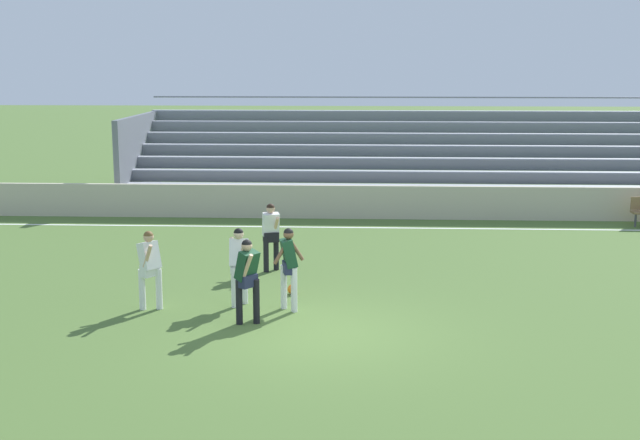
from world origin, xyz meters
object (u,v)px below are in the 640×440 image
(player_white_challenging, at_px, (150,263))
(player_white_deep_cover, at_px, (271,231))
(player_dark_wide_left, at_px, (247,274))
(bleacher_stand, at_px, (445,156))
(soccer_ball, at_px, (292,289))
(player_white_on_ball, at_px, (239,260))
(player_dark_trailing_run, at_px, (289,261))

(player_white_challenging, distance_m, player_white_deep_cover, 3.88)
(player_white_deep_cover, bearing_deg, player_dark_wide_left, -90.25)
(player_white_challenging, height_order, player_dark_wide_left, player_dark_wide_left)
(bleacher_stand, xyz_separation_m, soccer_ball, (-4.58, -12.97, -1.48))
(player_white_on_ball, relative_size, player_dark_wide_left, 0.98)
(player_white_on_ball, height_order, player_dark_wide_left, player_dark_wide_left)
(player_white_on_ball, distance_m, player_white_challenging, 1.81)
(player_dark_trailing_run, bearing_deg, player_dark_wide_left, -127.83)
(player_white_on_ball, bearing_deg, bleacher_stand, 67.97)
(bleacher_stand, bearing_deg, player_dark_trailing_run, -107.86)
(player_white_deep_cover, bearing_deg, player_dark_trailing_run, -77.61)
(soccer_ball, bearing_deg, player_white_on_ball, -139.31)
(player_white_challenging, bearing_deg, player_dark_wide_left, -22.05)
(bleacher_stand, relative_size, player_dark_trailing_run, 13.45)
(player_white_on_ball, relative_size, player_dark_trailing_run, 0.96)
(player_dark_trailing_run, bearing_deg, bleacher_stand, 72.14)
(player_white_deep_cover, bearing_deg, soccer_ball, -71.49)
(player_white_challenging, height_order, player_white_deep_cover, player_white_deep_cover)
(player_white_deep_cover, bearing_deg, player_white_on_ball, -96.92)
(bleacher_stand, xyz_separation_m, player_dark_trailing_run, (-4.56, -14.14, -0.57))
(player_white_challenging, relative_size, player_white_deep_cover, 0.99)
(bleacher_stand, bearing_deg, player_white_on_ball, -112.03)
(bleacher_stand, distance_m, player_dark_trailing_run, 14.87)
(player_white_on_ball, bearing_deg, player_white_challenging, -168.61)
(player_white_on_ball, relative_size, player_white_deep_cover, 0.99)
(bleacher_stand, distance_m, soccer_ball, 13.84)
(bleacher_stand, xyz_separation_m, player_white_challenging, (-7.37, -14.21, -0.62))
(bleacher_stand, relative_size, player_white_challenging, 14.04)
(player_white_challenging, bearing_deg, player_white_deep_cover, 56.86)
(soccer_ball, bearing_deg, player_white_challenging, -156.12)
(player_dark_wide_left, height_order, soccer_ball, player_dark_wide_left)
(player_dark_trailing_run, distance_m, soccer_ball, 1.48)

